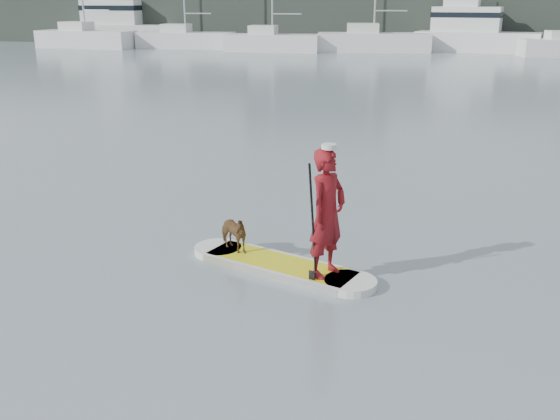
% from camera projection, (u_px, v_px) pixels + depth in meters
% --- Properties ---
extents(ground, '(140.00, 140.00, 0.00)m').
position_uv_depth(ground, '(283.00, 292.00, 9.20)').
color(ground, slate).
rests_on(ground, ground).
extents(paddleboard, '(3.18, 1.57, 0.12)m').
position_uv_depth(paddleboard, '(280.00, 266.00, 9.96)').
color(paddleboard, yellow).
rests_on(paddleboard, ground).
extents(paddler, '(0.73, 0.84, 1.95)m').
position_uv_depth(paddler, '(327.00, 213.00, 9.21)').
color(paddler, maroon).
rests_on(paddler, paddleboard).
extents(white_cap, '(0.22, 0.22, 0.07)m').
position_uv_depth(white_cap, '(329.00, 146.00, 8.89)').
color(white_cap, silver).
rests_on(white_cap, paddler).
extents(dog, '(0.81, 0.71, 0.63)m').
position_uv_depth(dog, '(232.00, 233.00, 10.32)').
color(dog, '#53301C').
rests_on(dog, paddleboard).
extents(paddle, '(0.12, 0.29, 2.00)m').
position_uv_depth(paddle, '(313.00, 237.00, 9.11)').
color(paddle, black).
rests_on(paddle, ground).
extents(sailboat_a, '(9.01, 3.32, 12.87)m').
position_uv_depth(sailboat_a, '(85.00, 38.00, 55.77)').
color(sailboat_a, silver).
rests_on(sailboat_a, ground).
extents(sailboat_b, '(8.70, 3.12, 12.71)m').
position_uv_depth(sailboat_b, '(185.00, 38.00, 55.39)').
color(sailboat_b, silver).
rests_on(sailboat_b, ground).
extents(sailboat_c, '(7.99, 3.05, 11.28)m').
position_uv_depth(sailboat_c, '(272.00, 41.00, 51.73)').
color(sailboat_c, silver).
rests_on(sailboat_c, ground).
extents(sailboat_d, '(9.49, 4.26, 13.50)m').
position_uv_depth(sailboat_d, '(372.00, 40.00, 51.49)').
color(sailboat_d, silver).
rests_on(sailboat_d, ground).
extents(motor_yacht_a, '(10.20, 4.63, 5.90)m').
position_uv_depth(motor_yacht_a, '(472.00, 31.00, 51.40)').
color(motor_yacht_a, silver).
rests_on(motor_yacht_a, ground).
extents(motor_yacht_b, '(10.36, 3.87, 6.76)m').
position_uv_depth(motor_yacht_b, '(119.00, 24.00, 60.76)').
color(motor_yacht_b, silver).
rests_on(motor_yacht_b, ground).
extents(shore_mass, '(90.00, 6.00, 6.00)m').
position_uv_depth(shore_mass, '(424.00, 13.00, 56.89)').
color(shore_mass, black).
rests_on(shore_mass, ground).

